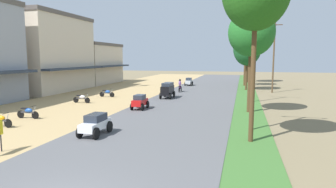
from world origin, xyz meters
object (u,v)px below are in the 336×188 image
Objects in this scene: median_tree_second at (251,33)px; median_tree_third at (247,48)px; streetlamp_mid at (250,54)px; car_van_black at (168,89)px; parked_motorbike_fourth at (107,93)px; car_hatchback_silver at (189,81)px; parked_motorbike_nearest at (0,120)px; median_tree_fifth at (249,35)px; car_sedan_white at (95,123)px; car_hatchback_red at (140,101)px; parked_motorbike_third at (82,98)px; utility_pole_near at (274,56)px; motorbike_ahead_second at (180,86)px; median_tree_fourth at (246,42)px; streetlamp_far at (247,56)px; parked_motorbike_second at (28,112)px; streetlamp_near at (254,55)px.

median_tree_second is 1.03× the size of median_tree_third.
streetlamp_mid is at bearing -89.21° from median_tree_third.
parked_motorbike_fourth is at bearing -174.39° from car_van_black.
car_van_black reaches higher than car_hatchback_silver.
median_tree_fifth is at bearing 68.46° from parked_motorbike_nearest.
median_tree_second reaches higher than car_sedan_white.
median_tree_second is 10.65m from car_hatchback_red.
car_van_black reaches higher than parked_motorbike_third.
motorbike_ahead_second is at bearing -166.54° from utility_pole_near.
median_tree_fourth is 26.56m from car_hatchback_red.
parked_motorbike_nearest is at bearing -110.19° from streetlamp_far.
parked_motorbike_nearest and parked_motorbike_third have the same top height.
utility_pole_near is at bearing 13.46° from motorbike_ahead_second.
parked_motorbike_third is (-0.17, 7.51, 0.00)m from parked_motorbike_second.
parked_motorbike_nearest is 10.20m from parked_motorbike_third.
car_hatchback_silver is at bearing 112.73° from median_tree_second.
parked_motorbike_third is 34.09m from median_tree_fifth.
parked_motorbike_nearest is 0.90× the size of car_hatchback_red.
car_van_black is at bearing 125.06° from streetlamp_near.
streetlamp_far is at bearing 90.00° from streetlamp_near.
median_tree_third is 3.55× the size of car_sedan_white.
parked_motorbike_fourth is 6.88m from car_van_black.
car_hatchback_silver is at bearing -135.29° from median_tree_fifth.
utility_pole_near is 20.45m from car_hatchback_red.
median_tree_third is 20.76m from car_hatchback_red.
parked_motorbike_fourth is 1.00× the size of motorbike_ahead_second.
car_van_black is at bearing 66.03° from parked_motorbike_nearest.
parked_motorbike_nearest is at bearing -167.56° from streetlamp_near.
car_hatchback_silver reaches higher than parked_motorbike_second.
median_tree_fourth reaches higher than parked_motorbike_third.
parked_motorbike_second is 0.22× the size of median_tree_third.
median_tree_second is at bearing -89.39° from median_tree_fourth.
median_tree_third is at bearing 63.79° from car_hatchback_red.
utility_pole_near is (3.07, -17.51, -0.01)m from streetlamp_far.
streetlamp_far is at bearing 67.48° from motorbike_ahead_second.
median_tree_fourth is 4.23× the size of car_hatchback_red.
car_hatchback_red reaches higher than parked_motorbike_third.
streetlamp_near is at bearing 12.44° from parked_motorbike_nearest.
parked_motorbike_nearest is 0.23× the size of streetlamp_near.
utility_pole_near is (18.39, 9.49, 4.14)m from parked_motorbike_fourth.
streetlamp_far is 4.03× the size of car_hatchback_silver.
motorbike_ahead_second is (7.16, 18.88, 0.30)m from parked_motorbike_second.
parked_motorbike_second is at bearing -113.21° from median_tree_fifth.
parked_motorbike_second is 16.08m from streetlamp_near.
streetlamp_near is 3.91× the size of car_hatchback_silver.
median_tree_third is 14.52m from car_van_black.
car_hatchback_red reaches higher than parked_motorbike_nearest.
parked_motorbike_nearest is at bearing -113.97° from car_van_black.
median_tree_second is 4.11× the size of car_hatchback_silver.
median_tree_fifth is 26.41m from car_van_black.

